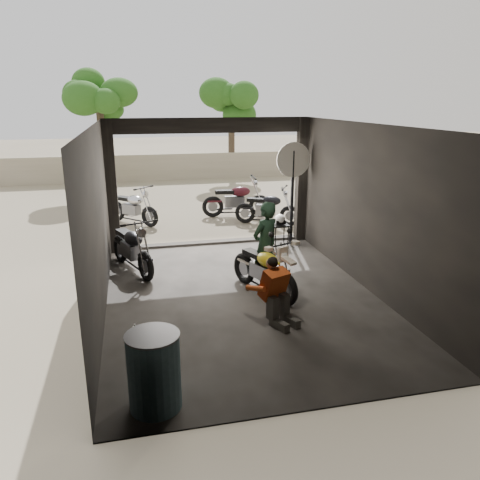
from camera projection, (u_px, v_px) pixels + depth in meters
name	position (u px, v px, depth m)	size (l,w,h in m)	color
ground	(242.00, 297.00, 8.91)	(80.00, 80.00, 0.00)	#7A6D56
garage	(235.00, 225.00, 9.05)	(7.00, 7.13, 3.20)	#2D2B28
boundary_wall	(173.00, 167.00, 21.80)	(18.00, 0.30, 1.20)	gray
tree_left	(98.00, 90.00, 18.77)	(2.20, 2.20, 5.60)	#382B1E
tree_right	(231.00, 101.00, 21.55)	(2.20, 2.20, 5.00)	#382B1E
main_bike	(264.00, 266.00, 8.93)	(0.71, 1.72, 1.15)	white
left_bike	(131.00, 244.00, 10.11)	(0.75, 1.81, 1.22)	black
outside_bike_a	(132.00, 205.00, 14.00)	(0.72, 1.74, 1.18)	black
outside_bike_b	(236.00, 197.00, 14.87)	(0.78, 1.90, 1.28)	#441018
outside_bike_c	(267.00, 206.00, 13.91)	(0.71, 1.73, 1.17)	black
rider	(265.00, 245.00, 9.16)	(0.64, 0.42, 1.75)	black
mechanic	(278.00, 293.00, 7.71)	(0.56, 0.76, 1.10)	#DC551D
stool	(280.00, 227.00, 11.94)	(0.40, 0.40, 0.56)	black
helmet	(280.00, 219.00, 11.90)	(0.28, 0.29, 0.26)	white
oil_drum	(154.00, 372.00, 5.59)	(0.63, 0.63, 0.98)	#476D78
sign_post	(293.00, 176.00, 11.68)	(0.87, 0.08, 2.62)	black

